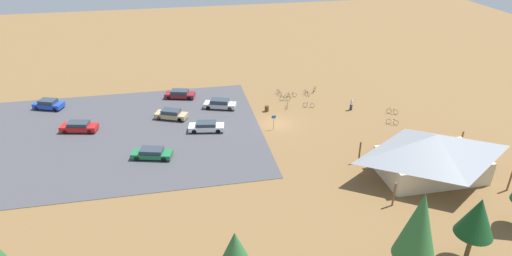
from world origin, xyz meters
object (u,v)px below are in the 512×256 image
bike_pavilion (434,153)px  car_silver_near_entry (220,104)px  bicycle_white_by_bin (392,122)px  bicycle_teal_yard_front (291,95)px  bicycle_red_near_sign (287,106)px  visitor_at_bikes (351,104)px  bicycle_orange_near_porch (392,111)px  car_tan_end_stall (171,114)px  pine_east (419,226)px  car_maroon_far_end (180,94)px  car_green_second_row (152,153)px  bicycle_black_yard_right (307,93)px  car_white_back_corner (206,126)px  bicycle_silver_trailside (309,105)px  bicycle_green_edge_south (285,98)px  trash_bin (267,108)px  lot_sign (274,120)px  car_blue_inner_stall (48,104)px  car_red_aisle_side (79,127)px  pine_mideast (478,217)px  bicycle_yellow_yard_left (314,90)px  bicycle_purple_lone_west (279,93)px

bike_pavilion → car_silver_near_entry: 30.90m
bicycle_white_by_bin → bicycle_teal_yard_front: bicycle_white_by_bin is taller
bicycle_red_near_sign → visitor_at_bikes: (-9.07, 2.59, 0.59)m
bicycle_orange_near_porch → car_tan_end_stall: 31.98m
bicycle_white_by_bin → car_silver_near_entry: (22.77, -10.04, 0.36)m
pine_east → car_maroon_far_end: bearing=-68.2°
bicycle_teal_yard_front → car_green_second_row: bearing=34.5°
bicycle_black_yard_right → car_white_back_corner: car_white_back_corner is taller
bicycle_silver_trailside → visitor_at_bikes: 6.28m
bicycle_green_edge_south → bicycle_silver_trailside: bicycle_green_edge_south is taller
bike_pavilion → car_white_back_corner: 28.43m
bicycle_green_edge_south → bicycle_teal_yard_front: bicycle_green_edge_south is taller
bike_pavilion → trash_bin: 24.93m
bicycle_black_yard_right → lot_sign: bearing=52.9°
bicycle_red_near_sign → car_white_back_corner: bearing=22.1°
bicycle_silver_trailside → bicycle_teal_yard_front: bicycle_silver_trailside is taller
pine_east → car_white_back_corner: size_ratio=1.74×
car_blue_inner_stall → car_red_aisle_side: size_ratio=0.92×
bike_pavilion → visitor_at_bikes: bearing=-84.1°
pine_east → bicycle_silver_trailside: 34.43m
pine_mideast → bicycle_black_yard_right: 37.90m
bicycle_white_by_bin → bicycle_black_yard_right: (8.54, -12.34, -0.02)m
bicycle_yellow_yard_left → car_white_back_corner: 21.14m
bicycle_green_edge_south → car_white_back_corner: car_white_back_corner is taller
bike_pavilion → bicycle_orange_near_porch: bearing=-102.5°
bicycle_red_near_sign → visitor_at_bikes: 9.46m
trash_bin → bicycle_teal_yard_front: 6.65m
bicycle_purple_lone_west → car_tan_end_stall: size_ratio=0.35×
bicycle_green_edge_south → bicycle_silver_trailside: bearing=131.8°
bicycle_purple_lone_west → car_white_back_corner: bearing=38.9°
trash_bin → bicycle_purple_lone_west: 6.52m
bicycle_teal_yard_front → trash_bin: bearing=41.9°
pine_east → bicycle_yellow_yard_left: size_ratio=5.90×
car_tan_end_stall → car_red_aisle_side: (12.24, 1.46, -0.00)m
pine_mideast → bicycle_yellow_yard_left: size_ratio=4.46×
bicycle_red_near_sign → car_silver_near_entry: car_silver_near_entry is taller
car_maroon_far_end → bicycle_orange_near_porch: bearing=158.4°
pine_mideast → bicycle_silver_trailside: size_ratio=3.95×
bicycle_yellow_yard_left → bicycle_red_near_sign: bicycle_red_near_sign is taller
pine_mideast → bicycle_white_by_bin: pine_mideast is taller
bicycle_black_yard_right → bicycle_purple_lone_west: size_ratio=0.95×
car_red_aisle_side → bicycle_green_edge_south: bearing=-171.3°
bicycle_black_yard_right → car_green_second_row: 28.31m
trash_bin → bicycle_purple_lone_west: bearing=-120.4°
bike_pavilion → lot_sign: size_ratio=6.23×
bicycle_orange_near_porch → car_red_aisle_side: (43.87, -3.21, 0.35)m
trash_bin → car_maroon_far_end: (12.32, -7.45, 0.26)m
lot_sign → pine_east: 28.65m
car_maroon_far_end → car_tan_end_stall: bearing=77.9°
bicycle_silver_trailside → car_white_back_corner: 16.52m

